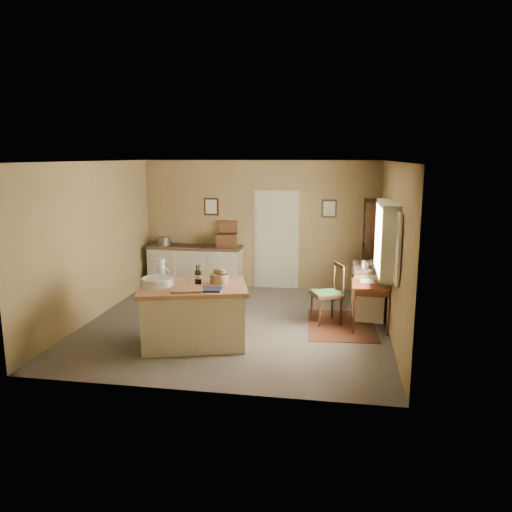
{
  "coord_description": "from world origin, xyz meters",
  "views": [
    {
      "loc": [
        1.65,
        -7.88,
        2.79
      ],
      "look_at": [
        0.31,
        0.14,
        1.15
      ],
      "focal_mm": 35.0,
      "sensor_mm": 36.0,
      "label": 1
    }
  ],
  "objects_px": {
    "writing_desk": "(370,287)",
    "desk_chair": "(326,294)",
    "work_island": "(193,314)",
    "sideboard": "(196,265)",
    "right_cabinet": "(368,290)",
    "shelving_unit": "(374,250)"
  },
  "relations": [
    {
      "from": "work_island",
      "to": "sideboard",
      "type": "distance_m",
      "value": 3.36
    },
    {
      "from": "sideboard",
      "to": "shelving_unit",
      "type": "height_order",
      "value": "shelving_unit"
    },
    {
      "from": "desk_chair",
      "to": "shelving_unit",
      "type": "distance_m",
      "value": 1.9
    },
    {
      "from": "work_island",
      "to": "writing_desk",
      "type": "height_order",
      "value": "work_island"
    },
    {
      "from": "work_island",
      "to": "sideboard",
      "type": "relative_size",
      "value": 0.89
    },
    {
      "from": "work_island",
      "to": "desk_chair",
      "type": "distance_m",
      "value": 2.35
    },
    {
      "from": "work_island",
      "to": "desk_chair",
      "type": "bearing_deg",
      "value": 19.11
    },
    {
      "from": "work_island",
      "to": "shelving_unit",
      "type": "height_order",
      "value": "shelving_unit"
    },
    {
      "from": "sideboard",
      "to": "desk_chair",
      "type": "height_order",
      "value": "sideboard"
    },
    {
      "from": "work_island",
      "to": "writing_desk",
      "type": "bearing_deg",
      "value": 10.5
    },
    {
      "from": "writing_desk",
      "to": "desk_chair",
      "type": "xyz_separation_m",
      "value": [
        -0.71,
        0.04,
        -0.17
      ]
    },
    {
      "from": "sideboard",
      "to": "desk_chair",
      "type": "xyz_separation_m",
      "value": [
        2.83,
        -1.9,
        0.02
      ]
    },
    {
      "from": "writing_desk",
      "to": "shelving_unit",
      "type": "distance_m",
      "value": 1.7
    },
    {
      "from": "sideboard",
      "to": "desk_chair",
      "type": "bearing_deg",
      "value": -33.87
    },
    {
      "from": "sideboard",
      "to": "writing_desk",
      "type": "distance_m",
      "value": 4.04
    },
    {
      "from": "right_cabinet",
      "to": "work_island",
      "type": "bearing_deg",
      "value": -144.53
    },
    {
      "from": "writing_desk",
      "to": "right_cabinet",
      "type": "relative_size",
      "value": 0.99
    },
    {
      "from": "writing_desk",
      "to": "shelving_unit",
      "type": "bearing_deg",
      "value": 84.81
    },
    {
      "from": "sideboard",
      "to": "writing_desk",
      "type": "xyz_separation_m",
      "value": [
        3.54,
        -1.94,
        0.19
      ]
    },
    {
      "from": "writing_desk",
      "to": "desk_chair",
      "type": "distance_m",
      "value": 0.73
    },
    {
      "from": "sideboard",
      "to": "work_island",
      "type": "bearing_deg",
      "value": -74.48
    },
    {
      "from": "sideboard",
      "to": "shelving_unit",
      "type": "bearing_deg",
      "value": -4.28
    }
  ]
}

